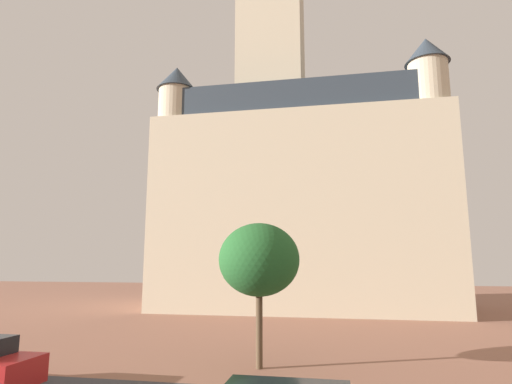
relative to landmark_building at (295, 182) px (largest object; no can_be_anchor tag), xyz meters
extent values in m
cube|color=beige|center=(0.45, 0.23, -2.88)|extent=(22.47, 11.28, 14.86)
cube|color=#2D3842|center=(0.45, 0.23, 5.75)|extent=(20.67, 10.38, 2.40)
cube|color=beige|center=(-1.97, 0.23, 5.69)|extent=(5.53, 5.53, 31.99)
cylinder|color=beige|center=(-9.28, -3.91, -1.54)|extent=(2.80, 2.80, 17.54)
cone|color=#2D3842|center=(-9.28, -3.91, 8.23)|extent=(3.20, 3.20, 2.00)
cylinder|color=beige|center=(10.18, -3.91, -1.26)|extent=(2.80, 2.80, 18.09)
cone|color=#2D3842|center=(10.18, -3.91, 8.78)|extent=(3.20, 3.20, 2.00)
cylinder|color=black|center=(-6.35, -22.43, -9.99)|extent=(0.64, 0.22, 0.64)
cylinder|color=brown|center=(0.32, -19.12, -9.00)|extent=(0.24, 0.24, 2.62)
ellipsoid|color=#235B28|center=(0.32, -19.12, -6.50)|extent=(2.97, 2.97, 2.67)
camera|label=1|loc=(3.06, -34.35, -6.56)|focal=29.19mm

